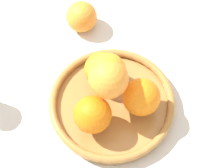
{
  "coord_description": "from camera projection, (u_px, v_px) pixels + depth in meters",
  "views": [
    {
      "loc": [
        0.28,
        -0.26,
        0.79
      ],
      "look_at": [
        0.0,
        0.0,
        0.11
      ],
      "focal_mm": 60.0,
      "sensor_mm": 36.0,
      "label": 1
    }
  ],
  "objects": [
    {
      "name": "orange_pile",
      "position": [
        111.0,
        87.0,
        0.79
      ],
      "size": [
        0.19,
        0.19,
        0.15
      ],
      "color": "orange",
      "rests_on": "fruit_bowl"
    },
    {
      "name": "stray_orange",
      "position": [
        82.0,
        17.0,
        0.96
      ],
      "size": [
        0.08,
        0.08,
        0.08
      ],
      "primitive_type": "sphere",
      "color": "orange",
      "rests_on": "ground_plane"
    },
    {
      "name": "ground_plane",
      "position": [
        112.0,
        107.0,
        0.88
      ],
      "size": [
        4.0,
        4.0,
        0.0
      ],
      "primitive_type": "plane",
      "color": "beige"
    },
    {
      "name": "fruit_bowl",
      "position": [
        112.0,
        104.0,
        0.86
      ],
      "size": [
        0.29,
        0.29,
        0.04
      ],
      "color": "#A57238",
      "rests_on": "ground_plane"
    }
  ]
}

